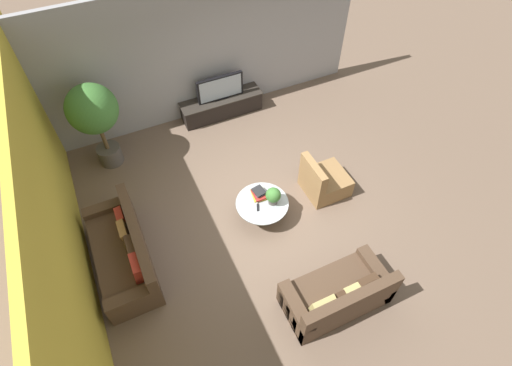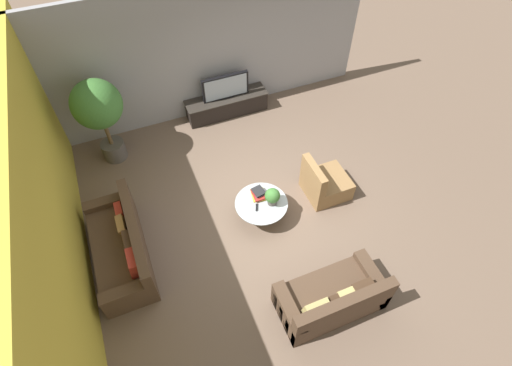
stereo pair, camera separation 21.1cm
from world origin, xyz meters
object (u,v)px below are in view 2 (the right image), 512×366
Objects in this scene: coffee_table at (261,207)px; couch_by_wall at (122,248)px; potted_plant_tabletop at (272,196)px; media_console at (227,105)px; television at (226,87)px; armchair_wicker at (324,184)px; couch_near_entry at (332,299)px; potted_palm_tall at (98,109)px.

couch_by_wall is at bearing 178.04° from coffee_table.
coffee_table is 2.74× the size of potted_plant_tabletop.
television is (0.00, -0.00, 0.50)m from media_console.
television is at bearing 85.80° from potted_plant_tabletop.
armchair_wicker is (0.93, -2.99, -0.47)m from television.
television is 3.10m from coffee_table.
media_console is 5.10m from couch_near_entry.
couch_near_entry is 2.01m from potted_plant_tabletop.
armchair_wicker is (0.93, -2.99, 0.03)m from media_console.
potted_palm_tall reaches higher than armchair_wicker.
television is 0.57× the size of potted_palm_tall.
television is 1.24× the size of armchair_wicker.
couch_by_wall reaches higher than media_console.
armchair_wicker is at bearing -72.69° from television.
couch_near_entry is 4.67× the size of potted_plant_tabletop.
couch_near_entry is (0.32, -2.06, 0.02)m from coffee_table.
potted_plant_tabletop is at bearing -22.07° from coffee_table.
coffee_table is 3.60m from potted_palm_tall.
media_console is 2.91m from potted_palm_tall.
potted_plant_tabletop is at bearing -47.57° from potted_palm_tall.
coffee_table is 0.37m from potted_plant_tabletop.
couch_near_entry is at bearing 154.12° from armchair_wicker.
media_console is 4.16m from couch_by_wall.
television is at bearing 9.22° from potted_palm_tall.
coffee_table is at bearing -97.69° from television.
couch_by_wall is (-2.93, -2.95, -0.45)m from television.
potted_palm_tall reaches higher than couch_by_wall.
coffee_table is 0.51× the size of potted_palm_tall.
coffee_table is (-0.41, -3.04, 0.03)m from media_console.
coffee_table is at bearing -48.97° from potted_palm_tall.
armchair_wicker is at bearing 89.37° from couch_by_wall.
potted_palm_tall reaches higher than media_console.
media_console is 1.96× the size of coffee_table.
potted_palm_tall is at bearing -170.75° from media_console.
couch_near_entry is (-0.09, -5.10, 0.05)m from media_console.
couch_by_wall is at bearing -95.89° from potted_palm_tall.
couch_by_wall is 2.72m from potted_palm_tall.
coffee_table is at bearing -81.14° from couch_near_entry.
media_console is 0.92× the size of couch_by_wall.
armchair_wicker is 2.44× the size of potted_plant_tabletop.
potted_palm_tall is (-3.61, 2.56, 1.02)m from armchair_wicker.
potted_plant_tabletop is (0.18, -0.07, 0.31)m from coffee_table.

